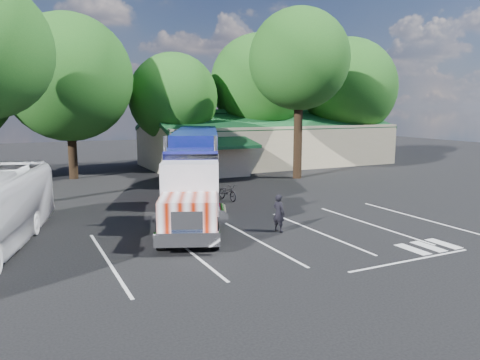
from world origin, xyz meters
name	(u,v)px	position (x,y,z in m)	size (l,w,h in m)	color
ground	(206,213)	(0.00, 0.00, 0.00)	(120.00, 120.00, 0.00)	black
event_hall	(266,143)	(13.74, 17.81, 2.21)	(24.20, 14.12, 5.55)	#BFAC8E
tree_row_c	(68,78)	(-5.00, 16.20, 8.04)	(10.00, 10.00, 13.05)	black
tree_row_d	(173,98)	(4.00, 17.50, 6.58)	(8.00, 8.00, 10.60)	black
tree_row_e	(259,83)	(13.00, 18.00, 8.09)	(9.60, 9.60, 12.90)	black
tree_row_f	(347,88)	(23.00, 16.80, 7.79)	(10.40, 10.40, 13.00)	black
tree_near_right	(299,60)	(11.50, 8.50, 9.46)	(8.00, 8.00, 13.50)	black
semi_truck	(196,160)	(0.91, 3.86, 2.51)	(10.46, 20.53, 4.43)	black
woman	(279,213)	(1.60, -5.17, 0.89)	(0.65, 0.43, 1.78)	black
bicycle	(228,192)	(2.56, 2.65, 0.51)	(0.68, 1.96, 1.03)	black
silver_sedan	(200,167)	(5.00, 13.65, 0.65)	(1.37, 3.94, 1.30)	#A1A4A9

